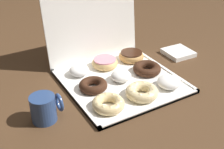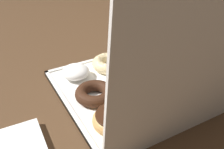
{
  "view_description": "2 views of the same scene",
  "coord_description": "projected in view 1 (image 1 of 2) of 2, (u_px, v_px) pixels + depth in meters",
  "views": [
    {
      "loc": [
        -0.55,
        -0.86,
        0.63
      ],
      "look_at": [
        -0.03,
        0.02,
        0.04
      ],
      "focal_mm": 46.93,
      "sensor_mm": 36.0,
      "label": 1
    },
    {
      "loc": [
        0.38,
        0.55,
        0.47
      ],
      "look_at": [
        0.05,
        -0.04,
        0.04
      ],
      "focal_mm": 40.35,
      "sensor_mm": 36.0,
      "label": 2
    }
  ],
  "objects": [
    {
      "name": "ground_plane",
      "position": [
        121.0,
        82.0,
        1.2
      ],
      "size": [
        3.0,
        3.0,
        0.0
      ],
      "primitive_type": "plane",
      "color": "#4C331E"
    },
    {
      "name": "donut_box",
      "position": [
        121.0,
        81.0,
        1.19
      ],
      "size": [
        0.44,
        0.44,
        0.01
      ],
      "color": "white",
      "rests_on": "ground"
    },
    {
      "name": "box_lid_open",
      "position": [
        91.0,
        13.0,
        1.27
      ],
      "size": [
        0.44,
        0.06,
        0.44
      ],
      "primitive_type": "cube",
      "rotation": [
        1.45,
        0.0,
        0.0
      ],
      "color": "white",
      "rests_on": "ground"
    },
    {
      "name": "cruller_donut_0",
      "position": [
        108.0,
        103.0,
        1.02
      ],
      "size": [
        0.12,
        0.12,
        0.04
      ],
      "color": "#EACC8C",
      "rests_on": "donut_box"
    },
    {
      "name": "cruller_donut_1",
      "position": [
        142.0,
        92.0,
        1.08
      ],
      "size": [
        0.12,
        0.12,
        0.04
      ],
      "color": "beige",
      "rests_on": "donut_box"
    },
    {
      "name": "powdered_filled_donut_2",
      "position": [
        169.0,
        82.0,
        1.14
      ],
      "size": [
        0.09,
        0.09,
        0.04
      ],
      "color": "white",
      "rests_on": "donut_box"
    },
    {
      "name": "chocolate_cake_ring_donut_3",
      "position": [
        94.0,
        86.0,
        1.12
      ],
      "size": [
        0.11,
        0.11,
        0.03
      ],
      "color": "#381E11",
      "rests_on": "donut_box"
    },
    {
      "name": "powdered_filled_donut_4",
      "position": [
        121.0,
        76.0,
        1.18
      ],
      "size": [
        0.08,
        0.08,
        0.04
      ],
      "color": "white",
      "rests_on": "donut_box"
    },
    {
      "name": "chocolate_cake_ring_donut_5",
      "position": [
        147.0,
        69.0,
        1.24
      ],
      "size": [
        0.12,
        0.12,
        0.04
      ],
      "color": "#381E11",
      "rests_on": "donut_box"
    },
    {
      "name": "powdered_filled_donut_6",
      "position": [
        79.0,
        70.0,
        1.22
      ],
      "size": [
        0.08,
        0.08,
        0.04
      ],
      "color": "white",
      "rests_on": "donut_box"
    },
    {
      "name": "pink_frosted_donut_7",
      "position": [
        105.0,
        62.0,
        1.28
      ],
      "size": [
        0.11,
        0.11,
        0.04
      ],
      "color": "#E5B770",
      "rests_on": "donut_box"
    },
    {
      "name": "chocolate_frosted_donut_8",
      "position": [
        131.0,
        56.0,
        1.34
      ],
      "size": [
        0.11,
        0.11,
        0.04
      ],
      "color": "tan",
      "rests_on": "donut_box"
    },
    {
      "name": "coffee_mug",
      "position": [
        44.0,
        108.0,
        0.97
      ],
      "size": [
        0.1,
        0.08,
        0.09
      ],
      "color": "navy",
      "rests_on": "ground"
    },
    {
      "name": "napkin_stack",
      "position": [
        178.0,
        53.0,
        1.41
      ],
      "size": [
        0.13,
        0.13,
        0.02
      ],
      "primitive_type": "cube",
      "rotation": [
        0.0,
        0.0,
        -0.04
      ],
      "color": "white",
      "rests_on": "ground"
    }
  ]
}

